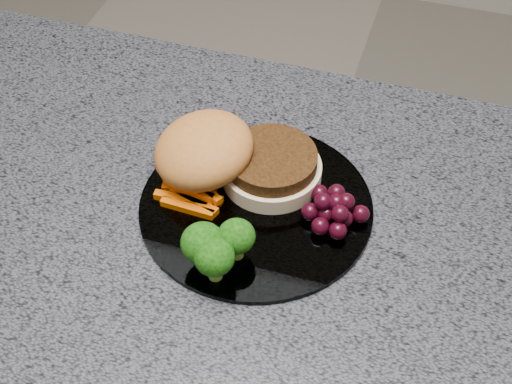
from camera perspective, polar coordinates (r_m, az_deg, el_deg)
countertop at (r=0.82m, az=-7.58°, el=-2.40°), size 1.20×0.60×0.04m
plate at (r=0.79m, az=0.00°, el=-1.13°), size 0.26×0.26×0.01m
burger at (r=0.80m, az=-2.26°, el=2.66°), size 0.23×0.17×0.06m
carrot_sticks at (r=0.79m, az=-5.19°, el=-0.27°), size 0.08×0.05×0.02m
broccoli at (r=0.71m, az=-3.25°, el=-4.36°), size 0.07×0.07×0.05m
grape_bunch at (r=0.77m, az=6.20°, el=-1.36°), size 0.07×0.07×0.03m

